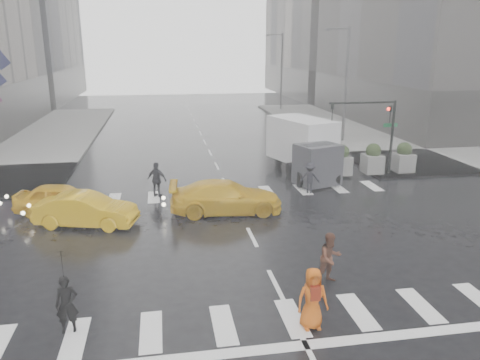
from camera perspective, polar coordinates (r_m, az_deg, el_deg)
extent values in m
plane|color=black|center=(19.27, 1.48, -6.96)|extent=(120.00, 120.00, 0.00)
cube|color=slate|center=(42.44, 23.35, 4.59)|extent=(35.00, 35.00, 0.15)
cube|color=#282724|center=(55.27, 26.69, 8.81)|extent=(26.05, 26.05, 4.40)
cube|color=#282724|center=(80.44, 14.45, 11.73)|extent=(26.05, 26.05, 4.40)
cylinder|color=black|center=(29.23, 18.01, 4.84)|extent=(0.16, 0.16, 4.50)
cylinder|color=black|center=(28.05, 14.71, 9.11)|extent=(4.00, 0.12, 0.12)
imported|color=black|center=(28.89, 17.81, 7.65)|extent=(0.16, 0.20, 1.00)
imported|color=black|center=(27.42, 11.17, 8.12)|extent=(0.16, 0.20, 1.00)
sphere|color=#FF190C|center=(28.81, 17.68, 8.25)|extent=(0.20, 0.20, 0.20)
cube|color=#0E632F|center=(29.37, 17.87, 6.39)|extent=(0.90, 0.03, 0.22)
cylinder|color=#59595B|center=(38.37, 12.75, 11.11)|extent=(0.20, 0.20, 9.00)
cylinder|color=#59595B|center=(37.94, 11.84, 17.62)|extent=(1.80, 0.12, 0.12)
cube|color=#59595B|center=(37.62, 10.49, 17.55)|extent=(0.50, 0.22, 0.15)
cylinder|color=#59595B|center=(57.34, 5.07, 12.93)|extent=(0.20, 0.20, 9.00)
cylinder|color=#59595B|center=(57.05, 4.26, 17.25)|extent=(1.80, 0.12, 0.12)
cube|color=#59595B|center=(56.84, 3.34, 17.17)|extent=(0.50, 0.22, 0.15)
cube|color=slate|center=(28.49, 12.19, 1.79)|extent=(1.10, 1.10, 1.10)
sphere|color=black|center=(28.31, 12.29, 3.36)|extent=(0.90, 0.90, 0.90)
cube|color=slate|center=(29.28, 15.83, 1.92)|extent=(1.10, 1.10, 1.10)
sphere|color=black|center=(29.11, 15.95, 3.45)|extent=(0.90, 0.90, 0.90)
cube|color=slate|center=(30.19, 19.27, 2.04)|extent=(1.10, 1.10, 1.10)
sphere|color=black|center=(30.02, 19.41, 3.52)|extent=(0.90, 0.90, 0.90)
imported|color=black|center=(13.84, -20.37, -14.04)|extent=(0.63, 0.43, 1.64)
imported|color=black|center=(13.32, -20.86, -9.66)|extent=(1.03, 1.04, 0.88)
imported|color=#4D281B|center=(15.74, 10.94, -9.32)|extent=(1.00, 0.88, 1.73)
imported|color=#C5520D|center=(13.32, 8.83, -14.07)|extent=(0.87, 0.57, 1.77)
cube|color=maroon|center=(13.04, 9.13, -13.46)|extent=(0.28, 0.16, 0.40)
imported|color=black|center=(24.39, -10.09, 0.03)|extent=(1.25, 1.07, 1.82)
imported|color=black|center=(24.96, 8.51, 0.25)|extent=(1.18, 0.86, 1.64)
imported|color=#DEA50B|center=(23.21, -21.00, -2.17)|extent=(4.36, 2.38, 1.41)
imported|color=#DEA50B|center=(21.28, -18.25, -3.49)|extent=(4.57, 2.60, 1.43)
imported|color=#DEA50B|center=(21.80, -1.71, -2.08)|extent=(4.72, 2.41, 1.51)
cube|color=white|center=(28.99, 7.50, 4.88)|extent=(2.33, 4.47, 2.62)
cube|color=#313237|center=(26.28, 9.41, 1.91)|extent=(2.24, 1.75, 2.24)
cube|color=black|center=(26.12, 9.48, 3.35)|extent=(1.94, 0.87, 0.87)
cylinder|color=black|center=(25.99, 7.34, 0.06)|extent=(0.27, 0.87, 0.87)
cylinder|color=black|center=(26.64, 11.55, 0.26)|extent=(0.27, 0.87, 0.87)
cylinder|color=black|center=(27.96, 6.08, 1.25)|extent=(0.27, 0.87, 0.87)
cylinder|color=black|center=(28.57, 10.03, 1.41)|extent=(0.27, 0.87, 0.87)
cylinder|color=black|center=(30.51, 4.71, 2.53)|extent=(0.27, 0.87, 0.87)
cylinder|color=black|center=(31.07, 8.36, 2.66)|extent=(0.27, 0.87, 0.87)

